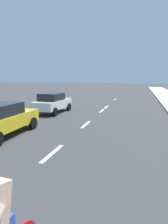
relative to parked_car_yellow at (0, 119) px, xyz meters
The scene contains 8 objects.
ground_plane 10.35m from the parked_car_yellow, 70.94° to the left, with size 160.00×160.00×0.00m, color #38383A.
lane_stripe_2 3.75m from the parked_car_yellow, 22.76° to the right, with size 0.16×1.80×0.01m, color white.
lane_stripe_3 4.81m from the parked_car_yellow, 44.63° to the left, with size 0.16×1.80×0.01m, color white.
lane_stripe_4 9.16m from the parked_car_yellow, 68.33° to the left, with size 0.16×1.80×0.01m, color white.
lane_stripe_5 11.25m from the parked_car_yellow, 72.53° to the left, with size 0.16×1.80×0.01m, color white.
lane_stripe_6 17.86m from the parked_car_yellow, 79.12° to the left, with size 0.16×1.80×0.01m, color white.
parked_car_yellow is the anchor object (origin of this frame).
parked_car_white 6.50m from the parked_car_yellow, 92.01° to the left, with size 1.94×3.94×1.57m.
Camera 1 is at (3.03, 2.47, 2.78)m, focal length 31.72 mm.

